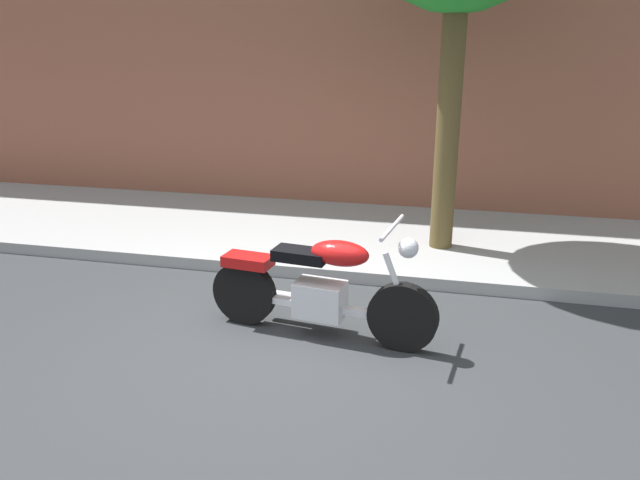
# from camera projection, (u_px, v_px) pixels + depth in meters

# --- Properties ---
(ground_plane) EXTENTS (60.00, 60.00, 0.00)m
(ground_plane) POSITION_uv_depth(u_px,v_px,m) (277.00, 346.00, 5.39)
(ground_plane) COLOR #303335
(sidewalk) EXTENTS (20.43, 2.83, 0.14)m
(sidewalk) POSITION_uv_depth(u_px,v_px,m) (342.00, 236.00, 8.10)
(sidewalk) COLOR #989898
(sidewalk) RESTS_ON ground
(motorcycle) EXTENTS (2.10, 0.72, 1.11)m
(motorcycle) POSITION_uv_depth(u_px,v_px,m) (320.00, 288.00, 5.45)
(motorcycle) COLOR black
(motorcycle) RESTS_ON ground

